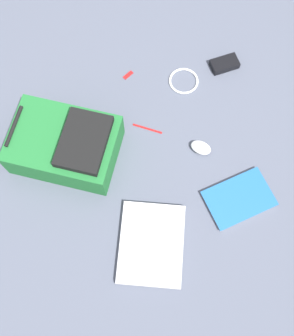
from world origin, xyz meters
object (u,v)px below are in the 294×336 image
object	(u,v)px
laptop	(151,244)
computer_mouse	(201,148)
backpack	(66,145)
book_red	(239,199)
usb_stick	(128,75)
cable_coil	(184,81)
power_brick	(225,64)
pen_black	(147,128)

from	to	relation	value
laptop	computer_mouse	xyz separation A→B (m)	(0.40, -0.26, 0.00)
backpack	book_red	xyz separation A→B (m)	(-0.29, -0.71, -0.08)
usb_stick	cable_coil	bearing A→B (deg)	-103.34
usb_stick	book_red	bearing A→B (deg)	-147.80
power_brick	usb_stick	world-z (taller)	power_brick
backpack	usb_stick	distance (m)	0.48
computer_mouse	power_brick	world-z (taller)	computer_mouse
backpack	power_brick	world-z (taller)	backpack
usb_stick	computer_mouse	bearing A→B (deg)	-145.19
book_red	usb_stick	xyz separation A→B (m)	(0.66, 0.41, -0.01)
backpack	usb_stick	world-z (taller)	backpack
backpack	cable_coil	size ratio (longest dim) A/B	3.69
computer_mouse	pen_black	size ratio (longest dim) A/B	0.68
power_brick	usb_stick	xyz separation A→B (m)	(-0.00, 0.46, -0.01)
backpack	computer_mouse	bearing A→B (deg)	-94.51
power_brick	pen_black	xyz separation A→B (m)	(-0.29, 0.40, -0.01)
computer_mouse	power_brick	distance (m)	0.45
laptop	cable_coil	xyz separation A→B (m)	(0.75, -0.23, -0.01)
backpack	computer_mouse	xyz separation A→B (m)	(-0.05, -0.58, -0.07)
backpack	power_brick	bearing A→B (deg)	-63.93
backpack	laptop	xyz separation A→B (m)	(-0.44, -0.32, -0.07)
power_brick	pen_black	world-z (taller)	power_brick
usb_stick	pen_black	bearing A→B (deg)	-167.57
backpack	laptop	bearing A→B (deg)	-144.38
cable_coil	pen_black	world-z (taller)	cable_coil
computer_mouse	usb_stick	size ratio (longest dim) A/B	1.74
backpack	computer_mouse	world-z (taller)	backpack
laptop	pen_black	size ratio (longest dim) A/B	2.76
laptop	pen_black	bearing A→B (deg)	-4.27
laptop	computer_mouse	world-z (taller)	computer_mouse
backpack	usb_stick	xyz separation A→B (m)	(0.37, -0.29, -0.08)
laptop	pen_black	xyz separation A→B (m)	(0.52, -0.04, -0.01)
cable_coil	computer_mouse	bearing A→B (deg)	-175.48
backpack	usb_stick	size ratio (longest dim) A/B	9.68
cable_coil	usb_stick	distance (m)	0.27
laptop	pen_black	distance (m)	0.52
pen_black	usb_stick	xyz separation A→B (m)	(0.29, 0.06, -0.00)
backpack	laptop	distance (m)	0.55
laptop	usb_stick	xyz separation A→B (m)	(0.81, 0.02, -0.01)
laptop	usb_stick	bearing A→B (deg)	1.73
laptop	power_brick	distance (m)	0.92
backpack	cable_coil	bearing A→B (deg)	-61.03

